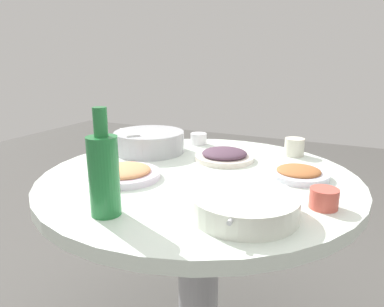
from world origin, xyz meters
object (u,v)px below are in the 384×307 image
at_px(green_bottle, 104,173).
at_px(dish_eggplant, 224,155).
at_px(dish_shrimp, 125,173).
at_px(soup_bowl, 244,206).
at_px(dish_tofu_braise, 298,173).
at_px(tea_cup_near, 324,198).
at_px(tea_cup_side, 199,139).
at_px(round_dining_table, 199,219).
at_px(rice_bowl, 149,141).
at_px(tea_cup_far, 294,147).

bearing_deg(green_bottle, dish_eggplant, -10.14).
bearing_deg(green_bottle, dish_shrimp, 25.81).
xyz_separation_m(soup_bowl, dish_tofu_braise, (0.37, -0.08, -0.01)).
distance_m(dish_shrimp, tea_cup_near, 0.64).
relative_size(soup_bowl, tea_cup_side, 4.11).
xyz_separation_m(round_dining_table, soup_bowl, (-0.26, -0.24, 0.20)).
xyz_separation_m(round_dining_table, tea_cup_side, (0.40, 0.18, 0.20)).
bearing_deg(soup_bowl, dish_shrimp, 76.24).
bearing_deg(rice_bowl, green_bottle, -158.62).
xyz_separation_m(dish_eggplant, tea_cup_far, (0.19, -0.24, 0.02)).
bearing_deg(green_bottle, tea_cup_side, 6.61).
relative_size(round_dining_table, tea_cup_far, 13.76).
distance_m(soup_bowl, dish_shrimp, 0.47).
xyz_separation_m(tea_cup_far, tea_cup_side, (0.01, 0.44, -0.01)).
distance_m(round_dining_table, green_bottle, 0.50).
height_order(dish_tofu_braise, dish_shrimp, dish_shrimp).
bearing_deg(round_dining_table, dish_tofu_braise, -71.09).
height_order(rice_bowl, dish_tofu_braise, rice_bowl).
relative_size(rice_bowl, soup_bowl, 0.97).
xyz_separation_m(tea_cup_near, tea_cup_side, (0.52, 0.61, -0.00)).
distance_m(dish_tofu_braise, tea_cup_side, 0.58).
bearing_deg(dish_shrimp, tea_cup_side, -3.15).
bearing_deg(tea_cup_near, rice_bowl, 68.08).
bearing_deg(dish_shrimp, tea_cup_near, -87.24).
bearing_deg(dish_shrimp, soup_bowl, -103.76).
bearing_deg(soup_bowl, rice_bowl, 51.83).
height_order(dish_eggplant, dish_tofu_braise, dish_eggplant).
xyz_separation_m(dish_tofu_braise, tea_cup_far, (0.28, 0.06, 0.02)).
distance_m(round_dining_table, soup_bowl, 0.41).
height_order(rice_bowl, green_bottle, green_bottle).
xyz_separation_m(soup_bowl, tea_cup_far, (0.65, -0.02, 0.01)).
height_order(dish_tofu_braise, tea_cup_near, tea_cup_near).
bearing_deg(green_bottle, round_dining_table, -12.29).
xyz_separation_m(tea_cup_near, tea_cup_far, (0.51, 0.17, 0.01)).
bearing_deg(rice_bowl, tea_cup_near, -111.92).
height_order(rice_bowl, soup_bowl, rice_bowl).
relative_size(tea_cup_near, tea_cup_side, 1.03).
xyz_separation_m(green_bottle, tea_cup_near, (0.28, -0.51, -0.09)).
height_order(round_dining_table, soup_bowl, soup_bowl).
xyz_separation_m(dish_shrimp, tea_cup_far, (0.54, -0.47, 0.02)).
xyz_separation_m(dish_shrimp, tea_cup_side, (0.55, -0.03, 0.01)).
xyz_separation_m(green_bottle, tea_cup_far, (0.79, -0.35, -0.08)).
bearing_deg(green_bottle, tea_cup_far, -23.72).
distance_m(soup_bowl, tea_cup_near, 0.23).
bearing_deg(dish_shrimp, rice_bowl, 17.77).
distance_m(dish_tofu_braise, tea_cup_far, 0.29).
relative_size(rice_bowl, green_bottle, 1.06).
relative_size(soup_bowl, tea_cup_far, 3.87).
distance_m(rice_bowl, tea_cup_far, 0.61).
bearing_deg(dish_eggplant, green_bottle, 169.86).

